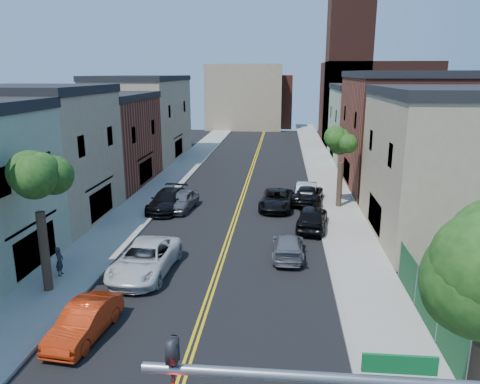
% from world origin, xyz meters
% --- Properties ---
extents(sidewalk_left, '(3.20, 100.00, 0.15)m').
position_xyz_m(sidewalk_left, '(-7.90, 40.00, 0.07)').
color(sidewalk_left, gray).
rests_on(sidewalk_left, ground).
extents(sidewalk_right, '(3.20, 100.00, 0.15)m').
position_xyz_m(sidewalk_right, '(7.90, 40.00, 0.07)').
color(sidewalk_right, gray).
rests_on(sidewalk_right, ground).
extents(curb_left, '(0.30, 100.00, 0.15)m').
position_xyz_m(curb_left, '(-6.15, 40.00, 0.07)').
color(curb_left, gray).
rests_on(curb_left, ground).
extents(curb_right, '(0.30, 100.00, 0.15)m').
position_xyz_m(curb_right, '(6.15, 40.00, 0.07)').
color(curb_right, gray).
rests_on(curb_right, ground).
extents(bldg_left_tan_near, '(9.00, 10.00, 9.00)m').
position_xyz_m(bldg_left_tan_near, '(-14.00, 25.00, 4.50)').
color(bldg_left_tan_near, '#998466').
rests_on(bldg_left_tan_near, ground).
extents(bldg_left_brick, '(9.00, 12.00, 8.00)m').
position_xyz_m(bldg_left_brick, '(-14.00, 36.00, 4.00)').
color(bldg_left_brick, brown).
rests_on(bldg_left_brick, ground).
extents(bldg_left_tan_far, '(9.00, 16.00, 9.50)m').
position_xyz_m(bldg_left_tan_far, '(-14.00, 50.00, 4.75)').
color(bldg_left_tan_far, '#998466').
rests_on(bldg_left_tan_far, ground).
extents(bldg_right_tan, '(9.00, 12.00, 9.00)m').
position_xyz_m(bldg_right_tan, '(14.00, 24.00, 4.50)').
color(bldg_right_tan, '#998466').
rests_on(bldg_right_tan, ground).
extents(bldg_right_brick, '(9.00, 14.00, 10.00)m').
position_xyz_m(bldg_right_brick, '(14.00, 38.00, 5.00)').
color(bldg_right_brick, brown).
rests_on(bldg_right_brick, ground).
extents(bldg_right_palegrn, '(9.00, 12.00, 8.50)m').
position_xyz_m(bldg_right_palegrn, '(14.00, 52.00, 4.25)').
color(bldg_right_palegrn, gray).
rests_on(bldg_right_palegrn, ground).
extents(church, '(16.20, 14.20, 22.60)m').
position_xyz_m(church, '(16.33, 67.07, 7.24)').
color(church, '#4C2319').
rests_on(church, ground).
extents(backdrop_left, '(14.00, 8.00, 12.00)m').
position_xyz_m(backdrop_left, '(-4.00, 82.00, 6.00)').
color(backdrop_left, '#998466').
rests_on(backdrop_left, ground).
extents(backdrop_center, '(10.00, 8.00, 10.00)m').
position_xyz_m(backdrop_center, '(0.00, 86.00, 5.00)').
color(backdrop_center, brown).
rests_on(backdrop_center, ground).
extents(fence_right, '(0.04, 15.00, 1.90)m').
position_xyz_m(fence_right, '(9.50, 9.50, 1.10)').
color(fence_right, '#143F1E').
rests_on(fence_right, sidewalk_right).
extents(tree_left_mid, '(5.20, 5.20, 9.29)m').
position_xyz_m(tree_left_mid, '(-7.88, 14.01, 6.58)').
color(tree_left_mid, '#322719').
rests_on(tree_left_mid, sidewalk_left).
extents(tree_right_far, '(4.40, 4.40, 8.03)m').
position_xyz_m(tree_right_far, '(7.92, 30.01, 5.76)').
color(tree_right_far, '#322719').
rests_on(tree_right_far, sidewalk_right).
extents(red_sedan, '(1.89, 4.34, 1.39)m').
position_xyz_m(red_sedan, '(-4.48, 10.40, 0.69)').
color(red_sedan, '#BA2B0C').
rests_on(red_sedan, ground).
extents(white_pickup, '(3.01, 6.02, 1.64)m').
position_xyz_m(white_pickup, '(-3.80, 16.52, 0.82)').
color(white_pickup, silver).
rests_on(white_pickup, ground).
extents(grey_car_left, '(2.34, 4.64, 1.52)m').
position_xyz_m(grey_car_left, '(-4.40, 28.27, 0.76)').
color(grey_car_left, '#505157').
rests_on(grey_car_left, ground).
extents(black_car_left, '(2.57, 5.57, 1.58)m').
position_xyz_m(black_car_left, '(-5.50, 28.12, 0.79)').
color(black_car_left, black).
rests_on(black_car_left, ground).
extents(grey_car_right, '(1.86, 4.47, 1.29)m').
position_xyz_m(grey_car_right, '(3.80, 19.58, 0.65)').
color(grey_car_right, slate).
rests_on(grey_car_right, ground).
extents(black_car_right, '(2.60, 5.11, 1.67)m').
position_xyz_m(black_car_right, '(5.50, 24.71, 0.83)').
color(black_car_right, black).
rests_on(black_car_right, ground).
extents(silver_car_right, '(2.12, 4.83, 1.54)m').
position_xyz_m(silver_car_right, '(5.50, 32.45, 0.77)').
color(silver_car_right, '#B4B8BC').
rests_on(silver_car_right, ground).
extents(dark_car_right_far, '(3.00, 5.44, 1.44)m').
position_xyz_m(dark_car_right_far, '(5.50, 31.35, 0.72)').
color(dark_car_right_far, black).
rests_on(dark_car_right_far, ground).
extents(black_suv_lane, '(2.89, 5.48, 1.47)m').
position_xyz_m(black_suv_lane, '(3.00, 29.36, 0.73)').
color(black_suv_lane, black).
rests_on(black_suv_lane, ground).
extents(pedestrian_left, '(0.43, 0.60, 1.56)m').
position_xyz_m(pedestrian_left, '(-8.08, 15.63, 0.93)').
color(pedestrian_left, '#26272E').
rests_on(pedestrian_left, sidewalk_left).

